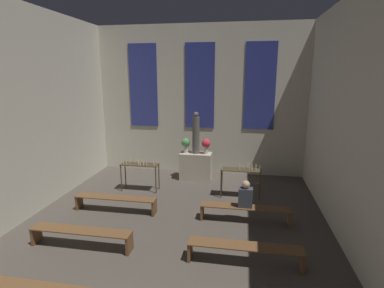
% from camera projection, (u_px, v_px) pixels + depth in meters
% --- Properties ---
extents(wall_back, '(8.02, 0.16, 5.53)m').
position_uv_depth(wall_back, '(200.00, 100.00, 11.25)').
color(wall_back, beige).
rests_on(wall_back, ground_plane).
extents(wall_left, '(0.12, 9.56, 5.53)m').
position_uv_depth(wall_left, '(14.00, 115.00, 7.39)').
color(wall_left, beige).
rests_on(wall_left, ground_plane).
extents(wall_right, '(0.12, 9.56, 5.53)m').
position_uv_depth(wall_right, '(358.00, 124.00, 6.07)').
color(wall_right, beige).
rests_on(wall_right, ground_plane).
extents(altar, '(1.13, 0.57, 0.98)m').
position_uv_depth(altar, '(196.00, 166.00, 10.87)').
color(altar, '#BCB29E').
rests_on(altar, ground_plane).
extents(statue, '(0.25, 0.25, 1.49)m').
position_uv_depth(statue, '(196.00, 134.00, 10.60)').
color(statue, '#5B5651').
rests_on(statue, altar).
extents(flower_vase_left, '(0.31, 0.31, 0.54)m').
position_uv_depth(flower_vase_left, '(186.00, 144.00, 10.74)').
color(flower_vase_left, beige).
rests_on(flower_vase_left, altar).
extents(flower_vase_right, '(0.31, 0.31, 0.54)m').
position_uv_depth(flower_vase_right, '(206.00, 145.00, 10.62)').
color(flower_vase_right, beige).
rests_on(flower_vase_right, altar).
extents(candle_rack_left, '(1.23, 0.42, 1.10)m').
position_uv_depth(candle_rack_left, '(140.00, 168.00, 9.75)').
color(candle_rack_left, '#473823').
rests_on(candle_rack_left, ground_plane).
extents(candle_rack_right, '(1.23, 0.42, 1.10)m').
position_uv_depth(candle_rack_right, '(241.00, 173.00, 9.20)').
color(candle_rack_right, '#473823').
rests_on(candle_rack_right, ground_plane).
extents(pew_second_left, '(2.29, 0.36, 0.42)m').
position_uv_depth(pew_second_left, '(81.00, 234.00, 6.57)').
color(pew_second_left, brown).
rests_on(pew_second_left, ground_plane).
extents(pew_second_right, '(2.29, 0.36, 0.42)m').
position_uv_depth(pew_second_right, '(245.00, 250.00, 5.98)').
color(pew_second_right, brown).
rests_on(pew_second_right, ground_plane).
extents(pew_back_left, '(2.29, 0.36, 0.42)m').
position_uv_depth(pew_back_left, '(116.00, 200.00, 8.32)').
color(pew_back_left, brown).
rests_on(pew_back_left, ground_plane).
extents(pew_back_right, '(2.29, 0.36, 0.42)m').
position_uv_depth(pew_back_right, '(245.00, 210.00, 7.72)').
color(pew_back_right, brown).
rests_on(pew_back_right, ground_plane).
extents(person_seated, '(0.36, 0.24, 0.70)m').
position_uv_depth(person_seated, '(245.00, 195.00, 7.63)').
color(person_seated, '#383D47').
rests_on(person_seated, pew_back_right).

